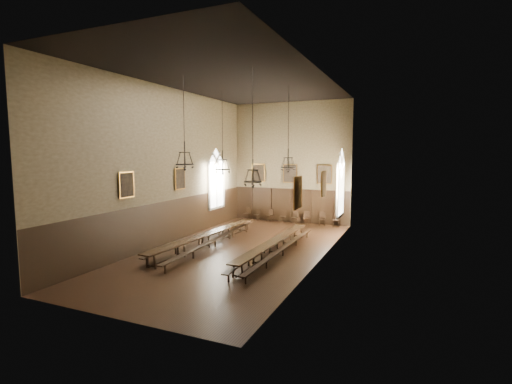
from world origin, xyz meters
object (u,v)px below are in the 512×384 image
Objects in this scene: bench_left_outer at (199,240)px; chair_1 at (257,217)px; chair_4 at (295,220)px; chandelier_back_right at (288,162)px; chair_2 at (270,217)px; chandelier_front_left at (185,159)px; bench_right_inner at (264,248)px; chair_0 at (247,216)px; chair_7 at (336,223)px; bench_left_inner at (215,242)px; bench_right_outer at (283,251)px; chair_3 at (283,219)px; chair_6 at (322,221)px; chair_5 at (306,220)px; table_left at (206,240)px; chandelier_front_right at (253,174)px; chandelier_back_left at (223,165)px; table_right at (274,247)px.

chair_1 reaches higher than bench_left_outer.
chair_4 is 0.19× the size of chandelier_back_right.
chair_2 is 11.73m from chandelier_front_left.
bench_right_inner is at bearing -99.53° from chandelier_back_right.
chair_7 is at bearing 11.82° from chair_0.
bench_left_inner reaches higher than bench_left_outer.
bench_right_outer is at bearing -2.86° from bench_left_inner.
chair_3 is at bearing -169.51° from chair_4.
chair_7 is at bearing -14.77° from chair_6.
chandelier_front_left is at bearing -125.01° from chair_5.
table_left is 2.17× the size of chandelier_front_left.
chair_1 is at bearing 112.25° from chandelier_front_right.
chair_7 is at bearing 45.11° from chandelier_back_left.
chair_0 is 4.80m from chair_5.
chair_0 is 0.20× the size of chandelier_back_left.
chair_2 is 0.20× the size of chandelier_back_right.
chair_0 is 1.05× the size of chair_3.
bench_right_outer is 6.80m from chandelier_front_left.
bench_left_inner is at bearing -98.76° from chair_3.
chair_2 is at bearing -169.98° from chair_4.
bench_right_inner is 10.32× the size of chair_0.
bench_right_outer is at bearing -47.58° from chair_2.
chair_5 is 12.18m from chandelier_front_left.
chandelier_front_left is 3.94m from chandelier_front_right.
bench_left_outer is at bearing -133.35° from chair_5.
bench_left_inner is at bearing -125.85° from chair_6.
table_right is at bearing 2.75° from table_left.
bench_left_outer is 1.08m from bench_left_inner.
bench_left_inner is at bearing 178.02° from bench_right_inner.
table_right is 0.91× the size of bench_right_inner.
chair_7 reaches higher than chair_0.
chair_7 is at bearing 83.18° from bench_right_outer.
bench_left_outer is at bearing -128.96° from chair_7.
chandelier_front_left is (-0.36, -2.29, 4.67)m from bench_left_inner.
bench_left_outer is at bearing -131.54° from chair_6.
chair_7 reaches higher than chair_6.
table_left is 9.88× the size of chair_0.
chair_5 is at bearing 17.21° from chair_2.
table_left is 9.78m from chair_6.
chair_1 is at bearing 12.38° from chair_0.
bench_right_inner is 8.70m from chair_7.
chandelier_back_left is at bearing -179.91° from chandelier_back_right.
bench_right_inner is 2.14× the size of chandelier_back_right.
chair_6 reaches higher than table_left.
chandelier_front_left is 0.87× the size of chandelier_front_right.
chair_6 is 0.21× the size of chandelier_back_right.
table_left is 8.65m from chair_1.
chair_0 is 5.98m from chair_6.
chair_7 is 0.21× the size of chandelier_back_right.
chair_6 is 11.85m from chandelier_front_right.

